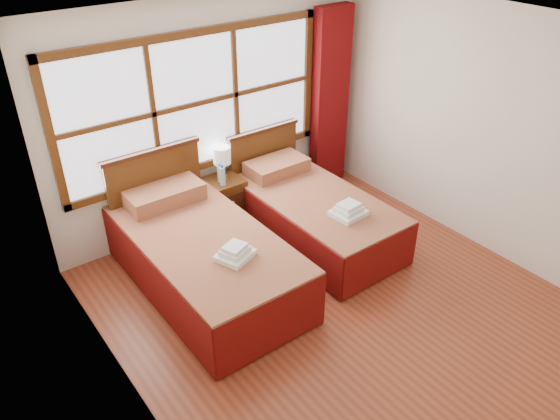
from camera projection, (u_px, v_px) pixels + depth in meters
floor at (344, 311)px, 5.26m from camera, size 4.50×4.50×0.00m
ceiling at (366, 37)px, 3.90m from camera, size 4.50×4.50×0.00m
wall_back at (215, 115)px, 6.12m from camera, size 4.00×0.00×4.00m
wall_left at (130, 285)px, 3.56m from camera, size 0.00×4.50×4.50m
wall_right at (496, 136)px, 5.60m from camera, size 0.00×4.50×4.50m
window at (196, 103)px, 5.86m from camera, size 3.16×0.06×1.56m
curtain at (330, 100)px, 6.91m from camera, size 0.50×0.16×2.30m
bed_left at (202, 255)px, 5.45m from camera, size 1.18×2.29×1.15m
bed_right at (312, 213)px, 6.21m from camera, size 1.06×2.08×1.03m
nightstand at (223, 203)px, 6.40m from camera, size 0.46×0.45×0.61m
towels_left at (235, 253)px, 4.94m from camera, size 0.39×0.37×0.13m
towels_right at (348, 211)px, 5.68m from camera, size 0.36×0.32×0.14m
lamp at (222, 156)px, 6.16m from camera, size 0.20×0.20×0.39m
bottle_near at (222, 176)px, 6.10m from camera, size 0.07×0.07×0.25m
bottle_far at (220, 173)px, 6.17m from camera, size 0.06×0.06×0.23m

